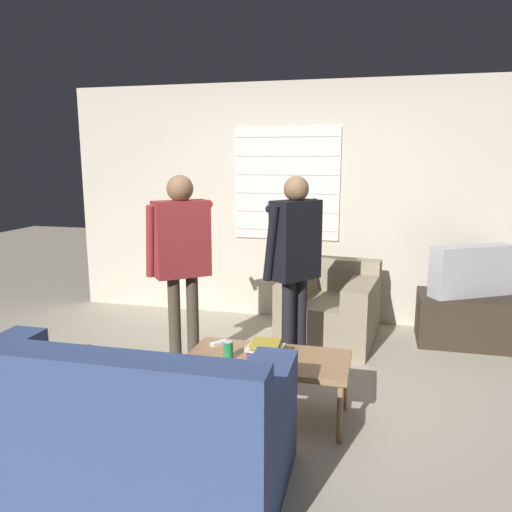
{
  "coord_description": "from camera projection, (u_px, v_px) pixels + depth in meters",
  "views": [
    {
      "loc": [
        0.83,
        -3.33,
        1.75
      ],
      "look_at": [
        -0.08,
        0.41,
        1.0
      ],
      "focal_mm": 35.0,
      "sensor_mm": 36.0,
      "label": 1
    }
  ],
  "objects": [
    {
      "name": "coffee_table",
      "position": [
        268.0,
        362.0,
        3.4
      ],
      "size": [
        1.1,
        0.53,
        0.43
      ],
      "color": "#9E754C",
      "rests_on": "ground_plane"
    },
    {
      "name": "spare_remote",
      "position": [
        219.0,
        343.0,
        3.61
      ],
      "size": [
        0.11,
        0.13,
        0.02
      ],
      "rotation": [
        0.0,
        0.0,
        -0.67
      ],
      "color": "white",
      "rests_on": "coffee_table"
    },
    {
      "name": "wall_back",
      "position": [
        299.0,
        203.0,
        5.39
      ],
      "size": [
        5.2,
        0.08,
        2.55
      ],
      "color": "beige",
      "rests_on": "ground_plane"
    },
    {
      "name": "tv_stand",
      "position": [
        467.0,
        320.0,
        4.77
      ],
      "size": [
        0.92,
        0.53,
        0.48
      ],
      "color": "#33281E",
      "rests_on": "ground_plane"
    },
    {
      "name": "ground_plane",
      "position": [
        254.0,
        399.0,
        3.71
      ],
      "size": [
        16.0,
        16.0,
        0.0
      ],
      "primitive_type": "plane",
      "color": "#B2A893"
    },
    {
      "name": "soda_can",
      "position": [
        228.0,
        350.0,
        3.34
      ],
      "size": [
        0.07,
        0.07,
        0.13
      ],
      "color": "#238E47",
      "rests_on": "coffee_table"
    },
    {
      "name": "book_stack",
      "position": [
        266.0,
        351.0,
        3.31
      ],
      "size": [
        0.25,
        0.2,
        0.14
      ],
      "color": "#284C89",
      "rests_on": "coffee_table"
    },
    {
      "name": "tv",
      "position": [
        471.0,
        271.0,
        4.68
      ],
      "size": [
        0.79,
        0.58,
        0.48
      ],
      "rotation": [
        0.0,
        0.0,
        3.67
      ],
      "color": "#B2B2B7",
      "rests_on": "tv_stand"
    },
    {
      "name": "armchair_beige",
      "position": [
        330.0,
        309.0,
        4.86
      ],
      "size": [
        0.96,
        1.01,
        0.76
      ],
      "rotation": [
        0.0,
        0.0,
        3.02
      ],
      "color": "gray",
      "rests_on": "ground_plane"
    },
    {
      "name": "person_right_standing",
      "position": [
        294.0,
        253.0,
        3.91
      ],
      "size": [
        0.56,
        0.77,
        1.63
      ],
      "rotation": [
        0.0,
        0.0,
        0.92
      ],
      "color": "black",
      "rests_on": "ground_plane"
    },
    {
      "name": "couch_blue",
      "position": [
        107.0,
        429.0,
        2.67
      ],
      "size": [
        1.9,
        0.95,
        0.89
      ],
      "rotation": [
        0.0,
        0.0,
        0.01
      ],
      "color": "#384C7F",
      "rests_on": "ground_plane"
    },
    {
      "name": "person_left_standing",
      "position": [
        181.0,
        249.0,
        4.02
      ],
      "size": [
        0.52,
        0.79,
        1.63
      ],
      "rotation": [
        0.0,
        0.0,
        0.7
      ],
      "color": "#4C4233",
      "rests_on": "ground_plane"
    }
  ]
}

